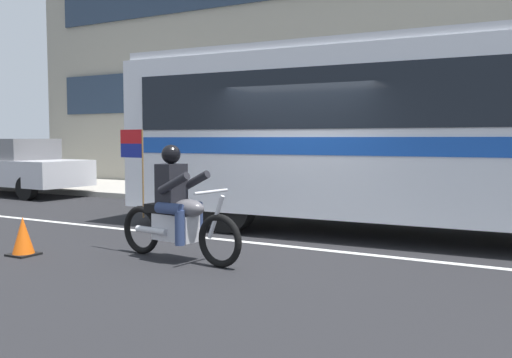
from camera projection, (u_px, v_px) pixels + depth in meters
name	position (u px, v px, depth m)	size (l,w,h in m)	color
ground_plane	(300.00, 240.00, 9.01)	(60.00, 60.00, 0.00)	black
sidewalk_curb	(387.00, 203.00, 13.46)	(28.00, 3.80, 0.15)	#A39E93
lane_center_stripe	(283.00, 246.00, 8.49)	(26.60, 0.14, 0.01)	silver
office_building_facade	(413.00, 28.00, 15.11)	(28.00, 0.89, 9.31)	gray
transit_bus	(448.00, 124.00, 8.91)	(11.28, 2.99, 3.22)	silver
motorcycle_with_rider	(177.00, 211.00, 7.48)	(2.19, 0.66, 1.78)	black
parked_sedan_curbside	(17.00, 166.00, 16.16)	(4.60, 2.02, 1.64)	silver
fire_hydrant	(399.00, 189.00, 12.36)	(0.22, 0.30, 0.75)	#4C8C3F
traffic_cone	(23.00, 237.00, 7.79)	(0.36, 0.36, 0.55)	#EA590F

